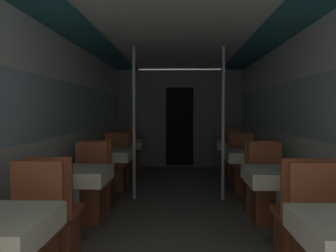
% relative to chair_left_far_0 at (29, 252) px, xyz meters
% --- Properties ---
extents(wall_left, '(0.05, 10.08, 2.27)m').
position_rel_chair_left_far_0_xyz_m(wall_left, '(-0.43, 2.17, 0.87)').
color(wall_left, silver).
rests_on(wall_left, ground_plane).
extents(wall_right, '(0.05, 10.08, 2.27)m').
position_rel_chair_left_far_0_xyz_m(wall_right, '(2.55, 2.17, 0.87)').
color(wall_right, silver).
rests_on(wall_right, ground_plane).
extents(ceiling_panel, '(2.99, 10.08, 0.07)m').
position_rel_chair_left_far_0_xyz_m(ceiling_panel, '(1.06, 2.17, 2.01)').
color(ceiling_panel, white).
rests_on(ceiling_panel, wall_left).
extents(bulkhead_far, '(2.93, 0.09, 2.27)m').
position_rel_chair_left_far_0_xyz_m(bulkhead_far, '(1.06, 6.12, 0.83)').
color(bulkhead_far, slate).
rests_on(bulkhead_far, ground_plane).
extents(chair_left_far_0, '(0.40, 0.40, 0.94)m').
position_rel_chair_left_far_0_xyz_m(chair_left_far_0, '(0.00, 0.00, 0.00)').
color(chair_left_far_0, brown).
rests_on(chair_left_far_0, ground_plane).
extents(dining_table_left_1, '(0.71, 0.71, 0.73)m').
position_rel_chair_left_far_0_xyz_m(dining_table_left_1, '(0.00, 1.15, 0.33)').
color(dining_table_left_1, '#4C4C51').
rests_on(dining_table_left_1, ground_plane).
extents(chair_left_near_1, '(0.40, 0.40, 0.94)m').
position_rel_chair_left_far_0_xyz_m(chair_left_near_1, '(0.00, 0.56, 0.00)').
color(chair_left_near_1, brown).
rests_on(chair_left_near_1, ground_plane).
extents(chair_left_far_1, '(0.40, 0.40, 0.94)m').
position_rel_chair_left_far_0_xyz_m(chair_left_far_1, '(0.00, 1.74, 0.00)').
color(chair_left_far_1, brown).
rests_on(chair_left_far_1, ground_plane).
extents(dining_table_left_2, '(0.71, 0.71, 0.73)m').
position_rel_chair_left_far_0_xyz_m(dining_table_left_2, '(0.00, 2.90, 0.33)').
color(dining_table_left_2, '#4C4C51').
rests_on(dining_table_left_2, ground_plane).
extents(chair_left_near_2, '(0.40, 0.40, 0.94)m').
position_rel_chair_left_far_0_xyz_m(chair_left_near_2, '(0.00, 2.31, 0.00)').
color(chair_left_near_2, brown).
rests_on(chair_left_near_2, ground_plane).
extents(chair_left_far_2, '(0.40, 0.40, 0.94)m').
position_rel_chair_left_far_0_xyz_m(chair_left_far_2, '(0.00, 3.49, 0.00)').
color(chair_left_far_2, brown).
rests_on(chair_left_far_2, ground_plane).
extents(support_pole_left_2, '(0.05, 0.05, 2.27)m').
position_rel_chair_left_far_0_xyz_m(support_pole_left_2, '(0.40, 2.90, 0.84)').
color(support_pole_left_2, silver).
rests_on(support_pole_left_2, ground_plane).
extents(dining_table_left_3, '(0.71, 0.71, 0.73)m').
position_rel_chair_left_far_0_xyz_m(dining_table_left_3, '(0.00, 4.64, 0.33)').
color(dining_table_left_3, '#4C4C51').
rests_on(dining_table_left_3, ground_plane).
extents(chair_left_near_3, '(0.40, 0.40, 0.94)m').
position_rel_chair_left_far_0_xyz_m(chair_left_near_3, '(0.00, 4.05, 0.00)').
color(chair_left_near_3, brown).
rests_on(chair_left_near_3, ground_plane).
extents(chair_left_far_3, '(0.40, 0.40, 0.94)m').
position_rel_chair_left_far_0_xyz_m(chair_left_far_3, '(0.00, 5.23, 0.00)').
color(chair_left_far_3, brown).
rests_on(chair_left_far_3, ground_plane).
extents(dining_table_right_1, '(0.71, 0.71, 0.73)m').
position_rel_chair_left_far_0_xyz_m(dining_table_right_1, '(2.12, 1.15, 0.33)').
color(dining_table_right_1, '#4C4C51').
rests_on(dining_table_right_1, ground_plane).
extents(chair_right_near_1, '(0.40, 0.40, 0.94)m').
position_rel_chair_left_far_0_xyz_m(chair_right_near_1, '(2.12, 0.56, 0.00)').
color(chair_right_near_1, brown).
rests_on(chair_right_near_1, ground_plane).
extents(chair_right_far_1, '(0.40, 0.40, 0.94)m').
position_rel_chair_left_far_0_xyz_m(chair_right_far_1, '(2.12, 1.74, 0.00)').
color(chair_right_far_1, brown).
rests_on(chair_right_far_1, ground_plane).
extents(dining_table_right_2, '(0.71, 0.71, 0.73)m').
position_rel_chair_left_far_0_xyz_m(dining_table_right_2, '(2.12, 2.90, 0.33)').
color(dining_table_right_2, '#4C4C51').
rests_on(dining_table_right_2, ground_plane).
extents(chair_right_near_2, '(0.40, 0.40, 0.94)m').
position_rel_chair_left_far_0_xyz_m(chair_right_near_2, '(2.12, 2.31, 0.00)').
color(chair_right_near_2, brown).
rests_on(chair_right_near_2, ground_plane).
extents(chair_right_far_2, '(0.40, 0.40, 0.94)m').
position_rel_chair_left_far_0_xyz_m(chair_right_far_2, '(2.12, 3.49, 0.00)').
color(chair_right_far_2, brown).
rests_on(chair_right_far_2, ground_plane).
extents(support_pole_right_2, '(0.05, 0.05, 2.27)m').
position_rel_chair_left_far_0_xyz_m(support_pole_right_2, '(1.72, 2.90, 0.84)').
color(support_pole_right_2, silver).
rests_on(support_pole_right_2, ground_plane).
extents(dining_table_right_3, '(0.71, 0.71, 0.73)m').
position_rel_chair_left_far_0_xyz_m(dining_table_right_3, '(2.12, 4.64, 0.33)').
color(dining_table_right_3, '#4C4C51').
rests_on(dining_table_right_3, ground_plane).
extents(chair_right_near_3, '(0.40, 0.40, 0.94)m').
position_rel_chair_left_far_0_xyz_m(chair_right_near_3, '(2.12, 4.05, 0.00)').
color(chair_right_near_3, brown).
rests_on(chair_right_near_3, ground_plane).
extents(chair_right_far_3, '(0.40, 0.40, 0.94)m').
position_rel_chair_left_far_0_xyz_m(chair_right_far_3, '(2.12, 5.23, 0.00)').
color(chair_right_far_3, brown).
rests_on(chair_right_far_3, ground_plane).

